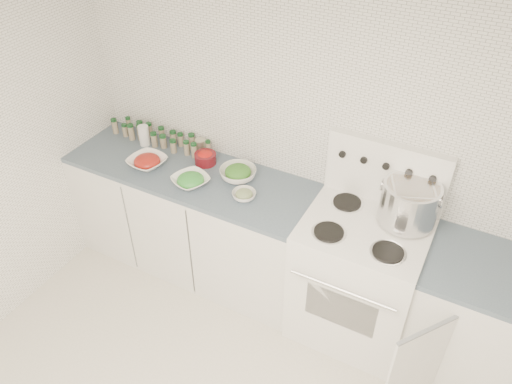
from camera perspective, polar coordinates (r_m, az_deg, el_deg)
name	(u,v)px	position (r m, az deg, el deg)	size (l,w,h in m)	color
room_walls	(180,245)	(2.03, -8.71, -6.04)	(3.54, 3.04, 2.52)	white
counter_left	(194,219)	(3.85, -7.12, -3.09)	(1.85, 0.62, 0.90)	white
stove	(358,275)	(3.41, 11.56, -9.25)	(0.76, 0.70, 1.36)	white
counter_right	(487,327)	(3.43, 24.86, -13.87)	(0.89, 0.95, 0.90)	white
stock_pot	(410,202)	(3.10, 17.15, -1.07)	(0.36, 0.34, 0.26)	silver
bowl_tomato	(147,161)	(3.66, -12.34, 3.44)	(0.29, 0.29, 0.09)	white
bowl_snowpea	(191,180)	(3.42, -7.49, 1.35)	(0.31, 0.31, 0.08)	white
bowl_broccoli	(238,173)	(3.44, -2.07, 2.18)	(0.27, 0.27, 0.10)	white
bowl_zucchini	(244,195)	(3.28, -1.38, -0.31)	(0.18, 0.18, 0.06)	white
bowl_pepper	(205,157)	(3.62, -5.81, 3.95)	(0.16, 0.16, 0.10)	#5C0F16
salt_canister	(144,135)	(3.89, -12.68, 6.32)	(0.08, 0.08, 0.16)	white
tin_can	(200,146)	(3.74, -6.37, 5.27)	(0.08, 0.08, 0.11)	#B6B19A
spice_cluster	(159,137)	(3.89, -11.05, 6.24)	(0.86, 0.15, 0.14)	gray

